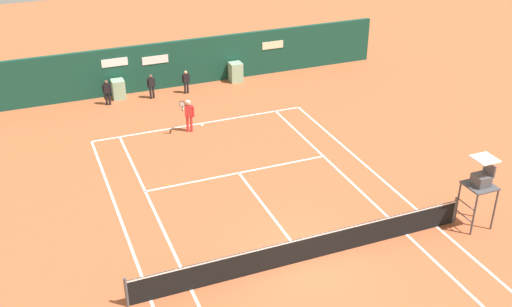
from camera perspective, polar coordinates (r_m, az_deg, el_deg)
name	(u,v)px	position (r m, az deg, el deg)	size (l,w,h in m)	color
ground_plane	(298,251)	(21.50, 3.93, -8.93)	(80.00, 80.00, 0.01)	#B25633
tennis_net	(306,248)	(20.79, 4.66, -8.68)	(12.10, 0.10, 1.07)	#4C4C51
sponsor_back_wall	(172,65)	(34.72, -7.78, 8.06)	(25.00, 1.02, 2.60)	#144233
umpire_chair	(481,182)	(23.14, 20.04, -2.52)	(1.00, 1.00, 2.78)	#47474C
player_on_baseline	(189,113)	(29.29, -6.24, 3.71)	(0.80, 0.64, 1.82)	red
ball_kid_right_post	(186,80)	(33.87, -6.48, 6.72)	(0.44, 0.18, 1.30)	black
ball_kid_centre_post	(151,85)	(33.45, -9.64, 6.28)	(0.45, 0.19, 1.36)	black
ball_kid_left_post	(107,91)	(33.08, -13.59, 5.65)	(0.45, 0.23, 1.37)	black
tennis_ball_near_service_line	(168,185)	(25.35, -8.15, -2.85)	(0.07, 0.07, 0.07)	#CCE033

